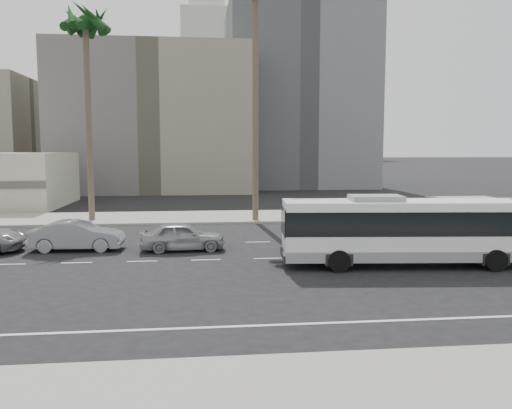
{
  "coord_description": "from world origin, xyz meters",
  "views": [
    {
      "loc": [
        -6.23,
        -24.31,
        5.24
      ],
      "look_at": [
        -3.15,
        4.0,
        2.23
      ],
      "focal_mm": 36.09,
      "sensor_mm": 36.0,
      "label": 1
    }
  ],
  "objects": [
    {
      "name": "ground",
      "position": [
        0.0,
        0.0,
        0.0
      ],
      "size": [
        700.0,
        700.0,
        0.0
      ],
      "primitive_type": "plane",
      "color": "black",
      "rests_on": "ground"
    },
    {
      "name": "sidewalk_north",
      "position": [
        0.0,
        15.5,
        0.07
      ],
      "size": [
        120.0,
        7.0,
        0.15
      ],
      "primitive_type": "cube",
      "color": "gray",
      "rests_on": "ground"
    },
    {
      "name": "midrise_beige_west",
      "position": [
        -12.0,
        45.0,
        9.0
      ],
      "size": [
        24.0,
        18.0,
        18.0
      ],
      "primitive_type": "cube",
      "color": "slate",
      "rests_on": "ground"
    },
    {
      "name": "midrise_gray_center",
      "position": [
        8.0,
        52.0,
        13.0
      ],
      "size": [
        20.0,
        20.0,
        26.0
      ],
      "primitive_type": "cube",
      "color": "#525459",
      "rests_on": "ground"
    },
    {
      "name": "civic_tower",
      "position": [
        -2.0,
        250.0,
        38.83
      ],
      "size": [
        42.0,
        42.0,
        129.0
      ],
      "color": "silver",
      "rests_on": "ground"
    },
    {
      "name": "highrise_right",
      "position": [
        45.0,
        230.0,
        35.0
      ],
      "size": [
        26.0,
        26.0,
        70.0
      ],
      "primitive_type": "cube",
      "color": "#545961",
      "rests_on": "ground"
    },
    {
      "name": "highrise_far",
      "position": [
        70.0,
        260.0,
        30.0
      ],
      "size": [
        22.0,
        22.0,
        60.0
      ],
      "primitive_type": "cube",
      "color": "#545961",
      "rests_on": "ground"
    },
    {
      "name": "city_bus",
      "position": [
        3.06,
        -2.14,
        1.69
      ],
      "size": [
        11.39,
        3.51,
        3.22
      ],
      "rotation": [
        0.0,
        0.0,
        -0.09
      ],
      "color": "white",
      "rests_on": "ground"
    },
    {
      "name": "car_a",
      "position": [
        -7.17,
        2.53,
        0.75
      ],
      "size": [
        1.94,
        4.47,
        1.5
      ],
      "primitive_type": "imported",
      "rotation": [
        0.0,
        0.0,
        1.61
      ],
      "color": "#949699",
      "rests_on": "ground"
    },
    {
      "name": "car_b",
      "position": [
        -12.67,
        3.15,
        0.79
      ],
      "size": [
        1.82,
        4.82,
        1.57
      ],
      "primitive_type": "imported",
      "rotation": [
        0.0,
        0.0,
        1.54
      ],
      "color": "gray",
      "rests_on": "ground"
    },
    {
      "name": "palm_mid",
      "position": [
        -14.2,
        14.39,
        13.96
      ],
      "size": [
        5.02,
        5.02,
        15.52
      ],
      "rotation": [
        0.0,
        0.0,
        -0.19
      ],
      "color": "brown",
      "rests_on": "ground"
    }
  ]
}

